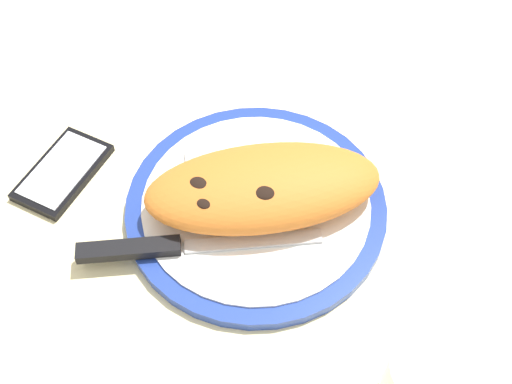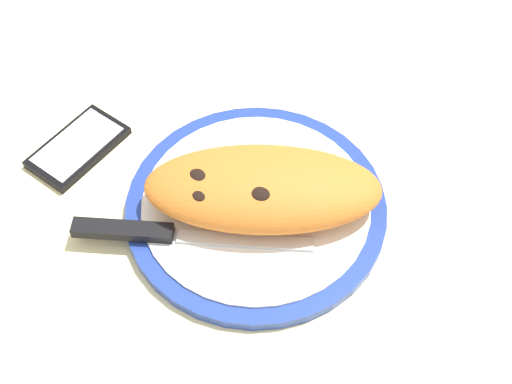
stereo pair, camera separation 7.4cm
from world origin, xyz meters
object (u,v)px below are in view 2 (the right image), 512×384
(fork, at_px, (251,151))
(plate, at_px, (256,207))
(smartphone, at_px, (78,147))
(calzone, at_px, (262,190))
(knife, at_px, (154,233))

(fork, bearing_deg, plate, 107.04)
(plate, height_order, smartphone, plate)
(calzone, xyz_separation_m, smartphone, (0.24, -0.04, -0.04))
(plate, xyz_separation_m, smartphone, (0.23, -0.04, -0.00))
(calzone, height_order, fork, calzone)
(calzone, relative_size, fork, 1.68)
(knife, bearing_deg, fork, -119.46)
(calzone, xyz_separation_m, fork, (0.03, -0.07, -0.03))
(fork, xyz_separation_m, knife, (0.08, 0.14, 0.00))
(plate, relative_size, fork, 1.79)
(plate, distance_m, smartphone, 0.23)
(calzone, xyz_separation_m, knife, (0.10, 0.06, -0.02))
(fork, relative_size, smartphone, 1.22)
(plate, height_order, knife, knife)
(plate, xyz_separation_m, fork, (0.02, -0.07, 0.01))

